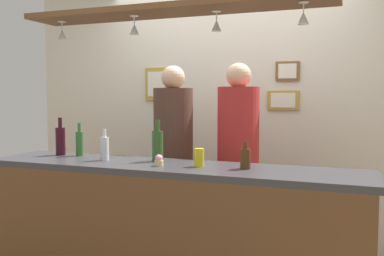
{
  "coord_description": "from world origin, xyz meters",
  "views": [
    {
      "loc": [
        1.2,
        -3.02,
        1.47
      ],
      "look_at": [
        0.0,
        0.1,
        1.21
      ],
      "focal_mm": 40.06,
      "sensor_mm": 36.0,
      "label": 1
    }
  ],
  "objects_px": {
    "bottle_beer_green_import": "(80,143)",
    "person_left_brown_shirt": "(173,145)",
    "person_middle_red_shirt": "(238,147)",
    "drink_can": "(199,157)",
    "bottle_champagne_green": "(158,145)",
    "bottle_soda_clear": "(104,148)",
    "picture_frame_caricature": "(157,84)",
    "bottle_beer_brown_stubby": "(245,158)",
    "picture_frame_upper_small": "(288,71)",
    "cupcake": "(159,161)",
    "picture_frame_lower_pair": "(283,100)",
    "bottle_wine_dark_red": "(60,140)"
  },
  "relations": [
    {
      "from": "bottle_beer_green_import",
      "to": "person_left_brown_shirt",
      "type": "bearing_deg",
      "value": 45.04
    },
    {
      "from": "person_middle_red_shirt",
      "to": "drink_can",
      "type": "distance_m",
      "value": 0.71
    },
    {
      "from": "bottle_beer_green_import",
      "to": "bottle_champagne_green",
      "type": "height_order",
      "value": "bottle_champagne_green"
    },
    {
      "from": "bottle_soda_clear",
      "to": "picture_frame_caricature",
      "type": "distance_m",
      "value": 1.5
    },
    {
      "from": "bottle_beer_green_import",
      "to": "person_middle_red_shirt",
      "type": "bearing_deg",
      "value": 26.28
    },
    {
      "from": "bottle_beer_brown_stubby",
      "to": "picture_frame_upper_small",
      "type": "xyz_separation_m",
      "value": [
        0.05,
        1.39,
        0.63
      ]
    },
    {
      "from": "bottle_soda_clear",
      "to": "cupcake",
      "type": "bearing_deg",
      "value": -10.44
    },
    {
      "from": "bottle_beer_brown_stubby",
      "to": "picture_frame_lower_pair",
      "type": "height_order",
      "value": "picture_frame_lower_pair"
    },
    {
      "from": "picture_frame_upper_small",
      "to": "picture_frame_lower_pair",
      "type": "bearing_deg",
      "value": 180.0
    },
    {
      "from": "person_left_brown_shirt",
      "to": "bottle_soda_clear",
      "type": "relative_size",
      "value": 7.48
    },
    {
      "from": "picture_frame_lower_pair",
      "to": "person_middle_red_shirt",
      "type": "bearing_deg",
      "value": -109.5
    },
    {
      "from": "person_middle_red_shirt",
      "to": "drink_can",
      "type": "xyz_separation_m",
      "value": [
        -0.08,
        -0.71,
        0.01
      ]
    },
    {
      "from": "cupcake",
      "to": "picture_frame_caricature",
      "type": "height_order",
      "value": "picture_frame_caricature"
    },
    {
      "from": "bottle_wine_dark_red",
      "to": "drink_can",
      "type": "xyz_separation_m",
      "value": [
        1.22,
        -0.12,
        -0.06
      ]
    },
    {
      "from": "picture_frame_upper_small",
      "to": "cupcake",
      "type": "bearing_deg",
      "value": -112.88
    },
    {
      "from": "person_left_brown_shirt",
      "to": "person_middle_red_shirt",
      "type": "distance_m",
      "value": 0.58
    },
    {
      "from": "person_left_brown_shirt",
      "to": "bottle_beer_green_import",
      "type": "bearing_deg",
      "value": -134.96
    },
    {
      "from": "picture_frame_lower_pair",
      "to": "bottle_champagne_green",
      "type": "bearing_deg",
      "value": -118.12
    },
    {
      "from": "bottle_soda_clear",
      "to": "picture_frame_caricature",
      "type": "relative_size",
      "value": 0.68
    },
    {
      "from": "picture_frame_upper_small",
      "to": "drink_can",
      "type": "bearing_deg",
      "value": -104.49
    },
    {
      "from": "person_middle_red_shirt",
      "to": "picture_frame_caricature",
      "type": "relative_size",
      "value": 5.08
    },
    {
      "from": "bottle_champagne_green",
      "to": "cupcake",
      "type": "xyz_separation_m",
      "value": [
        0.1,
        -0.19,
        -0.08
      ]
    },
    {
      "from": "person_left_brown_shirt",
      "to": "bottle_champagne_green",
      "type": "height_order",
      "value": "person_left_brown_shirt"
    },
    {
      "from": "bottle_wine_dark_red",
      "to": "picture_frame_upper_small",
      "type": "bearing_deg",
      "value": 38.99
    },
    {
      "from": "bottle_champagne_green",
      "to": "cupcake",
      "type": "relative_size",
      "value": 3.85
    },
    {
      "from": "bottle_wine_dark_red",
      "to": "bottle_champagne_green",
      "type": "bearing_deg",
      "value": -0.53
    },
    {
      "from": "person_middle_red_shirt",
      "to": "bottle_beer_green_import",
      "type": "relative_size",
      "value": 6.64
    },
    {
      "from": "bottle_champagne_green",
      "to": "picture_frame_upper_small",
      "type": "bearing_deg",
      "value": 60.64
    },
    {
      "from": "bottle_wine_dark_red",
      "to": "picture_frame_lower_pair",
      "type": "xyz_separation_m",
      "value": [
        1.55,
        1.28,
        0.31
      ]
    },
    {
      "from": "bottle_soda_clear",
      "to": "cupcake",
      "type": "xyz_separation_m",
      "value": [
        0.48,
        -0.09,
        -0.06
      ]
    },
    {
      "from": "bottle_wine_dark_red",
      "to": "picture_frame_lower_pair",
      "type": "relative_size",
      "value": 1.0
    },
    {
      "from": "bottle_soda_clear",
      "to": "bottle_wine_dark_red",
      "type": "xyz_separation_m",
      "value": [
        -0.48,
        0.11,
        0.03
      ]
    },
    {
      "from": "bottle_beer_brown_stubby",
      "to": "picture_frame_lower_pair",
      "type": "bearing_deg",
      "value": 89.27
    },
    {
      "from": "bottle_wine_dark_red",
      "to": "bottle_champagne_green",
      "type": "height_order",
      "value": "same"
    },
    {
      "from": "person_middle_red_shirt",
      "to": "bottle_champagne_green",
      "type": "distance_m",
      "value": 0.74
    },
    {
      "from": "bottle_wine_dark_red",
      "to": "cupcake",
      "type": "distance_m",
      "value": 0.98
    },
    {
      "from": "cupcake",
      "to": "picture_frame_upper_small",
      "type": "bearing_deg",
      "value": 67.12
    },
    {
      "from": "bottle_champagne_green",
      "to": "picture_frame_upper_small",
      "type": "distance_m",
      "value": 1.59
    },
    {
      "from": "bottle_beer_green_import",
      "to": "bottle_soda_clear",
      "type": "bearing_deg",
      "value": -23.1
    },
    {
      "from": "bottle_soda_clear",
      "to": "drink_can",
      "type": "xyz_separation_m",
      "value": [
        0.75,
        -0.01,
        -0.03
      ]
    },
    {
      "from": "bottle_beer_green_import",
      "to": "picture_frame_upper_small",
      "type": "height_order",
      "value": "picture_frame_upper_small"
    },
    {
      "from": "cupcake",
      "to": "picture_frame_lower_pair",
      "type": "bearing_deg",
      "value": 68.32
    },
    {
      "from": "bottle_champagne_green",
      "to": "drink_can",
      "type": "distance_m",
      "value": 0.39
    },
    {
      "from": "bottle_beer_green_import",
      "to": "cupcake",
      "type": "relative_size",
      "value": 3.33
    },
    {
      "from": "bottle_beer_brown_stubby",
      "to": "drink_can",
      "type": "relative_size",
      "value": 1.48
    },
    {
      "from": "bottle_champagne_green",
      "to": "picture_frame_lower_pair",
      "type": "height_order",
      "value": "picture_frame_lower_pair"
    },
    {
      "from": "cupcake",
      "to": "bottle_soda_clear",
      "type": "bearing_deg",
      "value": 169.56
    },
    {
      "from": "bottle_beer_brown_stubby",
      "to": "bottle_wine_dark_red",
      "type": "bearing_deg",
      "value": 176.24
    },
    {
      "from": "bottle_champagne_green",
      "to": "picture_frame_lower_pair",
      "type": "bearing_deg",
      "value": 61.88
    },
    {
      "from": "bottle_wine_dark_red",
      "to": "picture_frame_caricature",
      "type": "distance_m",
      "value": 1.39
    }
  ]
}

